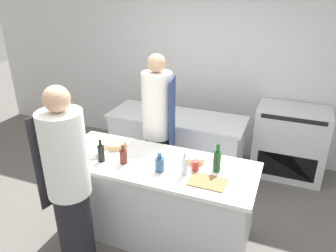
% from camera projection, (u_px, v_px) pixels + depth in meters
% --- Properties ---
extents(ground_plane, '(16.00, 16.00, 0.00)m').
position_uv_depth(ground_plane, '(156.00, 231.00, 3.62)').
color(ground_plane, '#605B56').
extents(wall_back, '(8.00, 0.06, 2.80)m').
position_uv_depth(wall_back, '(212.00, 64.00, 4.85)').
color(wall_back, silver).
rests_on(wall_back, ground_plane).
extents(prep_counter, '(2.02, 0.78, 0.88)m').
position_uv_depth(prep_counter, '(156.00, 198.00, 3.44)').
color(prep_counter, silver).
rests_on(prep_counter, ground_plane).
extents(pass_counter, '(1.83, 0.68, 0.88)m').
position_uv_depth(pass_counter, '(176.00, 145.00, 4.54)').
color(pass_counter, silver).
rests_on(pass_counter, ground_plane).
extents(oven_range, '(0.93, 0.60, 0.99)m').
position_uv_depth(oven_range, '(289.00, 142.00, 4.51)').
color(oven_range, silver).
rests_on(oven_range, ground_plane).
extents(chef_at_prep_near, '(0.42, 0.41, 1.81)m').
position_uv_depth(chef_at_prep_near, '(69.00, 185.00, 2.86)').
color(chef_at_prep_near, black).
rests_on(chef_at_prep_near, ground_plane).
extents(chef_at_stove, '(0.38, 0.37, 1.82)m').
position_uv_depth(chef_at_stove, '(158.00, 130.00, 3.88)').
color(chef_at_stove, black).
rests_on(chef_at_stove, ground_plane).
extents(bottle_olive_oil, '(0.09, 0.09, 0.19)m').
position_uv_depth(bottle_olive_oil, '(160.00, 164.00, 3.08)').
color(bottle_olive_oil, '#2D5175').
rests_on(bottle_olive_oil, prep_counter).
extents(bottle_vinegar, '(0.07, 0.07, 0.28)m').
position_uv_depth(bottle_vinegar, '(217.00, 160.00, 3.07)').
color(bottle_vinegar, '#19471E').
rests_on(bottle_vinegar, prep_counter).
extents(bottle_wine, '(0.06, 0.06, 0.23)m').
position_uv_depth(bottle_wine, '(184.00, 166.00, 3.02)').
color(bottle_wine, silver).
rests_on(bottle_wine, prep_counter).
extents(bottle_cooking_oil, '(0.08, 0.08, 0.20)m').
position_uv_depth(bottle_cooking_oil, '(123.00, 156.00, 3.22)').
color(bottle_cooking_oil, '#5B2319').
rests_on(bottle_cooking_oil, prep_counter).
extents(bottle_sauce, '(0.07, 0.07, 0.23)m').
position_uv_depth(bottle_sauce, '(101.00, 153.00, 3.25)').
color(bottle_sauce, black).
rests_on(bottle_sauce, prep_counter).
extents(bowl_mixing_large, '(0.18, 0.18, 0.06)m').
position_uv_depth(bowl_mixing_large, '(196.00, 159.00, 3.25)').
color(bowl_mixing_large, tan).
rests_on(bowl_mixing_large, prep_counter).
extents(bowl_prep_small, '(0.25, 0.25, 0.06)m').
position_uv_depth(bowl_prep_small, '(115.00, 144.00, 3.55)').
color(bowl_prep_small, tan).
rests_on(bowl_prep_small, prep_counter).
extents(bowl_ceramic_blue, '(0.19, 0.19, 0.06)m').
position_uv_depth(bowl_ceramic_blue, '(95.00, 153.00, 3.38)').
color(bowl_ceramic_blue, white).
rests_on(bowl_ceramic_blue, prep_counter).
extents(cup, '(0.07, 0.07, 0.10)m').
position_uv_depth(cup, '(195.00, 165.00, 3.11)').
color(cup, '#B2382D').
rests_on(cup, prep_counter).
extents(cutting_board, '(0.33, 0.23, 0.01)m').
position_uv_depth(cutting_board, '(208.00, 182.00, 2.93)').
color(cutting_board, olive).
rests_on(cutting_board, prep_counter).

